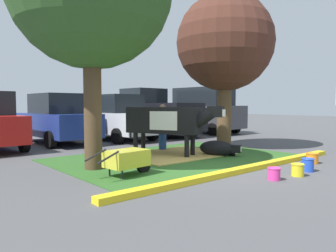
{
  "coord_description": "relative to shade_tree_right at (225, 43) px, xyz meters",
  "views": [
    {
      "loc": [
        -6.21,
        -5.49,
        1.57
      ],
      "look_at": [
        0.43,
        2.23,
        0.9
      ],
      "focal_mm": 34.52,
      "sensor_mm": 36.0,
      "label": 1
    }
  ],
  "objects": [
    {
      "name": "bucket_pink",
      "position": [
        -2.97,
        -3.79,
        -3.58
      ],
      "size": [
        0.28,
        0.28,
        0.26
      ],
      "color": "#EA3893",
      "rests_on": "ground"
    },
    {
      "name": "sedan_blue",
      "position": [
        -3.83,
        5.55,
        -2.73
      ],
      "size": [
        2.14,
        4.46,
        2.02
      ],
      "color": "navy",
      "rests_on": "ground"
    },
    {
      "name": "hay_bedding",
      "position": [
        -2.35,
        0.03,
        -3.69
      ],
      "size": [
        3.21,
        2.41,
        0.04
      ],
      "primitive_type": "cube",
      "rotation": [
        0.0,
        0.0,
        -0.0
      ],
      "color": "tan",
      "rests_on": "ground"
    },
    {
      "name": "pickup_truck_black",
      "position": [
        1.28,
        5.67,
        -2.6
      ],
      "size": [
        2.36,
        5.47,
        2.42
      ],
      "color": "black",
      "rests_on": "ground"
    },
    {
      "name": "suv_dark_grey",
      "position": [
        4.27,
        5.03,
        -2.45
      ],
      "size": [
        2.24,
        4.66,
        2.52
      ],
      "color": "#3D3D42",
      "rests_on": "ground"
    },
    {
      "name": "bucket_orange",
      "position": [
        -0.47,
        -3.42,
        -3.57
      ],
      "size": [
        0.33,
        0.33,
        0.28
      ],
      "color": "orange",
      "rests_on": "ground"
    },
    {
      "name": "cow_holstein",
      "position": [
        -2.56,
        0.13,
        -2.63
      ],
      "size": [
        1.69,
        2.97,
        1.54
      ],
      "color": "black",
      "rests_on": "ground"
    },
    {
      "name": "wheelbarrow",
      "position": [
        -5.08,
        -1.48,
        -3.33
      ],
      "size": [
        1.62,
        0.69,
        0.63
      ],
      "color": "gold",
      "rests_on": "ground"
    },
    {
      "name": "ground_plane",
      "position": [
        -2.78,
        -1.9,
        -3.72
      ],
      "size": [
        80.0,
        80.0,
        0.0
      ],
      "primitive_type": "plane",
      "color": "#4C4C4F"
    },
    {
      "name": "bucket_blue",
      "position": [
        -1.58,
        -3.83,
        -3.55
      ],
      "size": [
        0.3,
        0.3,
        0.31
      ],
      "color": "blue",
      "rests_on": "ground"
    },
    {
      "name": "person_handler",
      "position": [
        -1.93,
        1.11,
        -2.86
      ],
      "size": [
        0.44,
        0.35,
        1.59
      ],
      "color": "#23478C",
      "rests_on": "ground"
    },
    {
      "name": "sedan_silver",
      "position": [
        -1.31,
        5.1,
        -2.73
      ],
      "size": [
        2.14,
        4.46,
        2.02
      ],
      "color": "silver",
      "rests_on": "ground"
    },
    {
      "name": "calf_lying",
      "position": [
        -1.44,
        -0.96,
        -3.48
      ],
      "size": [
        0.87,
        1.32,
        0.48
      ],
      "color": "black",
      "rests_on": "ground"
    },
    {
      "name": "bucket_yellow",
      "position": [
        -2.24,
        -3.93,
        -3.57
      ],
      "size": [
        0.29,
        0.29,
        0.28
      ],
      "color": "yellow",
      "rests_on": "ground"
    },
    {
      "name": "grass_island",
      "position": [
        -2.65,
        -0.36,
        -3.71
      ],
      "size": [
        6.74,
        4.73,
        0.02
      ],
      "primitive_type": "cube",
      "color": "#2D5B23",
      "rests_on": "ground"
    },
    {
      "name": "shade_tree_right",
      "position": [
        0.0,
        0.0,
        0.0
      ],
      "size": [
        3.4,
        3.4,
        5.46
      ],
      "color": "brown",
      "rests_on": "ground"
    },
    {
      "name": "curb_yellow",
      "position": [
        -2.65,
        -2.88,
        -3.66
      ],
      "size": [
        7.94,
        0.24,
        0.12
      ],
      "primitive_type": "cube",
      "color": "yellow",
      "rests_on": "ground"
    }
  ]
}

